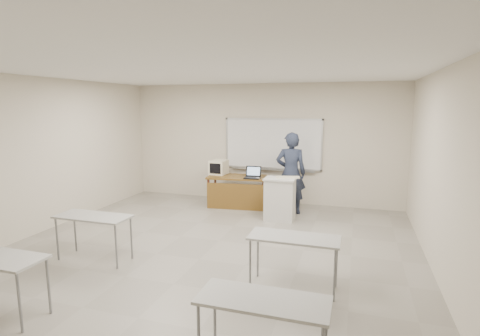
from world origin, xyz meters
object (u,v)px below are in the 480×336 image
(podium, at_px, (280,199))
(laptop, at_px, (253,176))
(instructor_desk, at_px, (237,185))
(keyboard, at_px, (288,177))
(mouse, at_px, (258,178))
(whiteboard, at_px, (273,145))
(presenter, at_px, (291,173))
(crt_monitor, at_px, (219,167))

(podium, xyz_separation_m, laptop, (-0.80, 0.68, 0.35))
(instructor_desk, xyz_separation_m, keyboard, (1.35, -0.61, 0.39))
(mouse, bearing_deg, keyboard, -54.04)
(mouse, bearing_deg, podium, -63.73)
(podium, bearing_deg, whiteboard, 108.67)
(keyboard, xyz_separation_m, presenter, (-0.03, 0.52, -0.00))
(mouse, xyz_separation_m, presenter, (0.77, -0.00, 0.16))
(instructor_desk, bearing_deg, podium, -35.56)
(keyboard, bearing_deg, laptop, 133.02)
(laptop, bearing_deg, podium, -43.35)
(instructor_desk, height_order, keyboard, keyboard)
(instructor_desk, height_order, laptop, laptop)
(podium, bearing_deg, laptop, 139.56)
(whiteboard, bearing_deg, mouse, -99.81)
(whiteboard, height_order, instructor_desk, whiteboard)
(podium, relative_size, keyboard, 1.84)
(whiteboard, xyz_separation_m, crt_monitor, (-1.25, -0.54, -0.55))
(whiteboard, bearing_deg, instructor_desk, -131.91)
(crt_monitor, height_order, presenter, presenter)
(laptop, relative_size, mouse, 3.36)
(podium, height_order, crt_monitor, crt_monitor)
(mouse, bearing_deg, laptop, 131.37)
(crt_monitor, xyz_separation_m, mouse, (1.10, -0.33, -0.15))
(crt_monitor, distance_m, keyboard, 2.08)
(instructor_desk, relative_size, podium, 1.59)
(laptop, height_order, presenter, presenter)
(crt_monitor, bearing_deg, mouse, -11.67)
(instructor_desk, xyz_separation_m, crt_monitor, (-0.55, 0.24, 0.38))
(whiteboard, bearing_deg, presenter, -54.35)
(keyboard, bearing_deg, podium, -166.70)
(instructor_desk, relative_size, crt_monitor, 3.35)
(keyboard, height_order, presenter, presenter)
(crt_monitor, xyz_separation_m, laptop, (0.95, -0.25, -0.11))
(whiteboard, relative_size, podium, 2.69)
(whiteboard, bearing_deg, crt_monitor, -156.54)
(laptop, xyz_separation_m, keyboard, (0.95, -0.60, 0.12))
(mouse, xyz_separation_m, keyboard, (0.80, -0.52, 0.16))
(mouse, bearing_deg, instructor_desk, 149.87)
(instructor_desk, relative_size, keyboard, 2.92)
(crt_monitor, height_order, mouse, crt_monitor)
(instructor_desk, height_order, mouse, mouse)
(podium, distance_m, laptop, 1.11)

